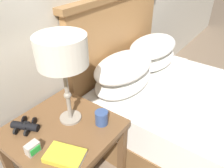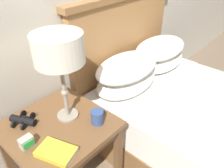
{
  "view_description": "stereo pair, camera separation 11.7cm",
  "coord_description": "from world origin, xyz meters",
  "px_view_note": "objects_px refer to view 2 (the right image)",
  "views": [
    {
      "loc": [
        -1.12,
        -0.16,
        1.56
      ],
      "look_at": [
        -0.12,
        0.56,
        0.76
      ],
      "focal_mm": 35.0,
      "sensor_mm": 36.0,
      "label": 1
    },
    {
      "loc": [
        -1.04,
        -0.25,
        1.56
      ],
      "look_at": [
        -0.12,
        0.56,
        0.76
      ],
      "focal_mm": 35.0,
      "sensor_mm": 36.0,
      "label": 2
    }
  ],
  "objects_px": {
    "table_lamp": "(59,51)",
    "binoculars_pair": "(23,120)",
    "bed": "(204,126)",
    "book_on_nightstand": "(56,152)",
    "alarm_clock": "(27,142)",
    "nightstand": "(60,135)",
    "coffee_mug": "(97,117)"
  },
  "relations": [
    {
      "from": "bed",
      "to": "coffee_mug",
      "type": "distance_m",
      "value": 0.95
    },
    {
      "from": "bed",
      "to": "table_lamp",
      "type": "xyz_separation_m",
      "value": [
        -0.85,
        0.59,
        0.76
      ]
    },
    {
      "from": "table_lamp",
      "to": "book_on_nightstand",
      "type": "xyz_separation_m",
      "value": [
        -0.22,
        -0.19,
        -0.42
      ]
    },
    {
      "from": "binoculars_pair",
      "to": "nightstand",
      "type": "bearing_deg",
      "value": -52.2
    },
    {
      "from": "binoculars_pair",
      "to": "coffee_mug",
      "type": "relative_size",
      "value": 1.58
    },
    {
      "from": "nightstand",
      "to": "book_on_nightstand",
      "type": "relative_size",
      "value": 2.98
    },
    {
      "from": "binoculars_pair",
      "to": "book_on_nightstand",
      "type": "bearing_deg",
      "value": -91.7
    },
    {
      "from": "binoculars_pair",
      "to": "alarm_clock",
      "type": "xyz_separation_m",
      "value": [
        -0.08,
        -0.18,
        0.01
      ]
    },
    {
      "from": "book_on_nightstand",
      "to": "binoculars_pair",
      "type": "distance_m",
      "value": 0.33
    },
    {
      "from": "nightstand",
      "to": "bed",
      "type": "relative_size",
      "value": 0.33
    },
    {
      "from": "nightstand",
      "to": "book_on_nightstand",
      "type": "xyz_separation_m",
      "value": [
        -0.13,
        -0.17,
        0.1
      ]
    },
    {
      "from": "binoculars_pair",
      "to": "alarm_clock",
      "type": "bearing_deg",
      "value": -114.31
    },
    {
      "from": "bed",
      "to": "alarm_clock",
      "type": "relative_size",
      "value": 28.17
    },
    {
      "from": "book_on_nightstand",
      "to": "coffee_mug",
      "type": "bearing_deg",
      "value": 1.6
    },
    {
      "from": "book_on_nightstand",
      "to": "alarm_clock",
      "type": "distance_m",
      "value": 0.17
    },
    {
      "from": "bed",
      "to": "alarm_clock",
      "type": "bearing_deg",
      "value": 154.07
    },
    {
      "from": "table_lamp",
      "to": "alarm_clock",
      "type": "height_order",
      "value": "table_lamp"
    },
    {
      "from": "table_lamp",
      "to": "alarm_clock",
      "type": "bearing_deg",
      "value": -173.88
    },
    {
      "from": "table_lamp",
      "to": "binoculars_pair",
      "type": "distance_m",
      "value": 0.49
    },
    {
      "from": "table_lamp",
      "to": "bed",
      "type": "bearing_deg",
      "value": -34.63
    },
    {
      "from": "nightstand",
      "to": "alarm_clock",
      "type": "relative_size",
      "value": 9.39
    },
    {
      "from": "alarm_clock",
      "to": "book_on_nightstand",
      "type": "bearing_deg",
      "value": -65.94
    },
    {
      "from": "book_on_nightstand",
      "to": "binoculars_pair",
      "type": "relative_size",
      "value": 1.36
    },
    {
      "from": "table_lamp",
      "to": "binoculars_pair",
      "type": "relative_size",
      "value": 3.25
    },
    {
      "from": "nightstand",
      "to": "binoculars_pair",
      "type": "xyz_separation_m",
      "value": [
        -0.12,
        0.16,
        0.11
      ]
    },
    {
      "from": "table_lamp",
      "to": "binoculars_pair",
      "type": "bearing_deg",
      "value": 146.19
    },
    {
      "from": "nightstand",
      "to": "alarm_clock",
      "type": "height_order",
      "value": "alarm_clock"
    },
    {
      "from": "binoculars_pair",
      "to": "coffee_mug",
      "type": "height_order",
      "value": "coffee_mug"
    },
    {
      "from": "bed",
      "to": "nightstand",
      "type": "bearing_deg",
      "value": 148.76
    },
    {
      "from": "nightstand",
      "to": "coffee_mug",
      "type": "bearing_deg",
      "value": -43.48
    },
    {
      "from": "table_lamp",
      "to": "coffee_mug",
      "type": "bearing_deg",
      "value": -65.81
    },
    {
      "from": "nightstand",
      "to": "coffee_mug",
      "type": "distance_m",
      "value": 0.27
    }
  ]
}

